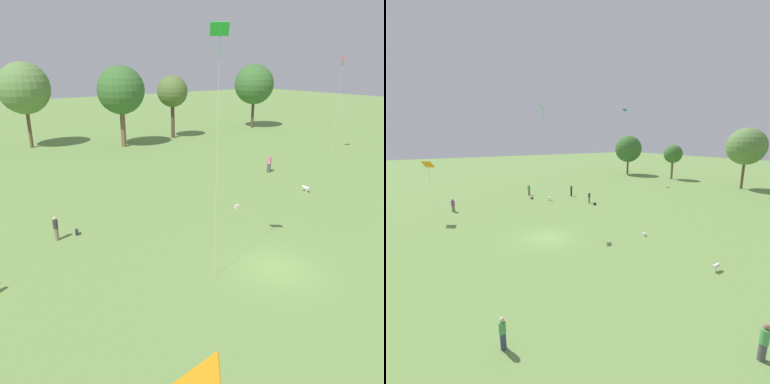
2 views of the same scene
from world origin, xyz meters
TOP-DOWN VIEW (x-y plane):
  - ground_plane at (0.00, 0.00)m, footprint 240.00×240.00m
  - tree_2 at (-3.41, 43.16)m, footprint 6.97×6.97m
  - tree_3 at (7.63, 36.27)m, footprint 6.58×6.58m
  - tree_4 at (17.00, 37.81)m, footprint 4.79×4.79m
  - tree_5 at (34.59, 37.92)m, footprint 7.03×7.03m
  - person_4 at (-9.35, 11.28)m, footprint 0.42×0.42m
  - person_6 at (14.76, 14.74)m, footprint 0.49×0.49m
  - kite_0 at (27.63, 15.81)m, footprint 0.92×0.94m
  - kite_4 at (-3.55, 1.42)m, footprint 1.13×1.10m
  - dog_1 at (12.61, 8.02)m, footprint 0.32×0.80m
  - picnic_bag_0 at (4.66, 8.66)m, footprint 0.42×0.30m
  - picnic_bag_2 at (-7.95, 11.35)m, footprint 0.28×0.40m

SIDE VIEW (x-z plane):
  - ground_plane at x=0.00m, z-range 0.00..0.00m
  - picnic_bag_0 at x=4.66m, z-range 0.00..0.26m
  - picnic_bag_2 at x=-7.95m, z-range 0.00..0.38m
  - dog_1 at x=12.61m, z-range 0.12..0.71m
  - person_4 at x=-9.35m, z-range 0.01..1.75m
  - person_6 at x=14.76m, z-range -0.02..1.87m
  - tree_4 at x=17.00m, z-range 2.35..11.98m
  - tree_5 at x=34.59m, z-range 2.10..13.37m
  - tree_3 at x=7.63m, z-range 2.25..13.43m
  - tree_2 at x=-3.41m, z-range 2.33..14.00m
  - kite_0 at x=27.63m, z-range 5.19..17.47m
  - kite_4 at x=-3.55m, z-range 5.70..18.84m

